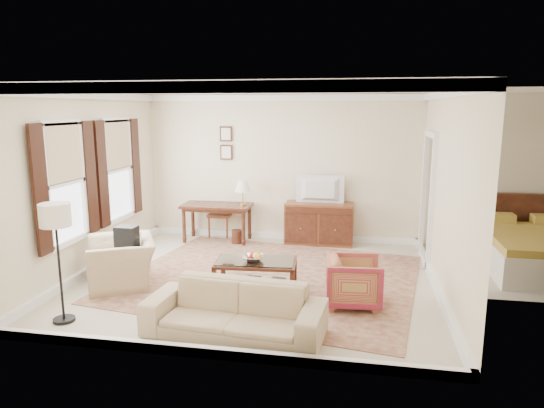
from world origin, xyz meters
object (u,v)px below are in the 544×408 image
(coffee_table, at_px, (256,267))
(club_armchair, at_px, (121,254))
(sideboard, at_px, (319,223))
(writing_desk, at_px, (217,210))
(sofa, at_px, (234,302))
(tv, at_px, (320,181))
(striped_armchair, at_px, (354,279))

(coffee_table, bearing_deg, club_armchair, -178.59)
(sideboard, bearing_deg, writing_desk, -175.57)
(sideboard, bearing_deg, sofa, -98.87)
(sideboard, relative_size, sofa, 0.63)
(coffee_table, height_order, sofa, sofa)
(writing_desk, distance_m, tv, 2.13)
(coffee_table, bearing_deg, striped_armchair, -9.61)
(writing_desk, distance_m, striped_armchair, 3.94)
(tv, xyz_separation_m, striped_armchair, (0.72, -2.95, -0.89))
(sideboard, xyz_separation_m, striped_armchair, (0.72, -2.97, -0.04))
(sideboard, distance_m, coffee_table, 2.82)
(tv, bearing_deg, sofa, 81.09)
(tv, height_order, club_armchair, tv)
(coffee_table, bearing_deg, sideboard, 75.93)
(coffee_table, relative_size, club_armchair, 1.10)
(club_armchair, bearing_deg, writing_desk, 135.69)
(coffee_table, bearing_deg, tv, 75.84)
(sideboard, height_order, striped_armchair, sideboard)
(coffee_table, xyz_separation_m, sofa, (0.04, -1.39, 0.03))
(club_armchair, bearing_deg, sideboard, 106.32)
(tv, relative_size, club_armchair, 0.82)
(sideboard, bearing_deg, coffee_table, -104.07)
(writing_desk, distance_m, coffee_table, 2.92)
(tv, distance_m, striped_armchair, 3.17)
(sideboard, distance_m, striped_armchair, 3.06)
(writing_desk, height_order, sideboard, sideboard)
(club_armchair, bearing_deg, sofa, 28.46)
(tv, bearing_deg, writing_desk, 3.87)
(sideboard, relative_size, striped_armchair, 1.80)
(coffee_table, xyz_separation_m, striped_armchair, (1.40, -0.24, -0.01))
(sofa, bearing_deg, tv, 86.30)
(writing_desk, xyz_separation_m, sofa, (1.39, -3.97, -0.23))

